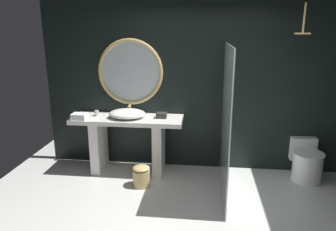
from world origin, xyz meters
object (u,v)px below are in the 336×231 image
Objects in this scene: vessel_sink at (127,114)px; rain_shower_head at (303,30)px; round_wall_mirror at (130,72)px; toilet at (306,162)px; tumbler_cup at (97,113)px; folded_hand_towel at (79,116)px; waste_bin at (141,176)px; tissue_box at (162,115)px.

rain_shower_head is (2.37, -0.16, 1.22)m from vessel_sink.
round_wall_mirror is 1.66× the size of toilet.
rain_shower_head reaches higher than tumbler_cup.
toilet is at bearing 1.19° from vessel_sink.
tumbler_cup is at bearing 48.68° from folded_hand_towel.
toilet is at bearing 12.01° from waste_bin.
vessel_sink reaches higher than waste_bin.
rain_shower_head reaches higher than toilet.
tumbler_cup is 0.82m from round_wall_mirror.
toilet is (2.17, 0.00, -0.66)m from tissue_box.
rain_shower_head is at bearing -3.80° from vessel_sink.
round_wall_mirror is at bearing 90.11° from vessel_sink.
toilet is (3.18, 0.00, -0.66)m from tumbler_cup.
waste_bin is (-0.23, -0.51, -0.76)m from tissue_box.
tumbler_cup is (-0.49, 0.05, -0.02)m from vessel_sink.
rain_shower_head is (2.86, -0.21, 1.24)m from tumbler_cup.
rain_shower_head is 1.81× the size of folded_hand_towel.
waste_bin is at bearing -114.00° from tissue_box.
round_wall_mirror is (-0.52, 0.24, 0.61)m from tissue_box.
folded_hand_towel is (-0.97, 0.29, 0.77)m from waste_bin.
vessel_sink is at bearing 176.20° from rain_shower_head.
folded_hand_towel reaches higher than tumbler_cup.
tissue_box is 0.72× the size of folded_hand_towel.
vessel_sink is 0.89× the size of toilet.
tissue_box is at bearing 173.48° from rain_shower_head.
folded_hand_towel reaches higher than waste_bin.
round_wall_mirror is 2.49m from rain_shower_head.
rain_shower_head is 3.29m from folded_hand_towel.
folded_hand_towel is (-3.37, -0.22, 0.66)m from toilet.
tumbler_cup is at bearing 175.84° from rain_shower_head.
folded_hand_towel is at bearing 163.49° from waste_bin.
rain_shower_head is 0.62× the size of toilet.
folded_hand_towel is at bearing -146.18° from round_wall_mirror.
tumbler_cup is 1.01m from tissue_box.
vessel_sink reaches higher than toilet.
waste_bin is (0.78, -0.50, -0.77)m from tumbler_cup.
vessel_sink is 0.54× the size of round_wall_mirror.
tumbler_cup reaches higher than tissue_box.
round_wall_mirror is at bearing 169.27° from rain_shower_head.
rain_shower_head reaches higher than waste_bin.
tumbler_cup is 0.14× the size of toilet.
tumbler_cup is at bearing 147.18° from waste_bin.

